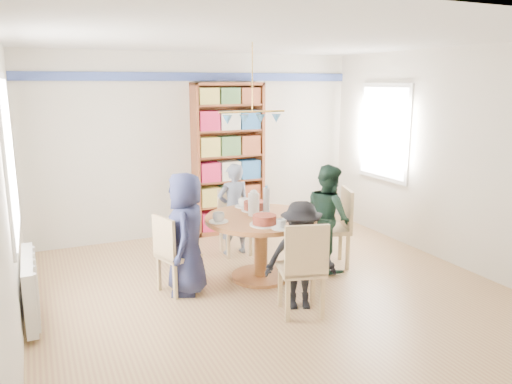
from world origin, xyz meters
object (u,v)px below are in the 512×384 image
chair_left (172,251)px  person_right (328,217)px  person_left (186,234)px  person_far (234,209)px  chair_right (337,224)px  radiator (30,288)px  chair_near (303,265)px  bookshelf (228,160)px  person_near (301,255)px  chair_far (234,218)px  dining_table (261,233)px

chair_left → person_right: size_ratio=0.67×
chair_left → person_left: person_left is taller
person_left → person_far: 1.36m
chair_right → person_left: 1.97m
radiator → chair_right: (3.54, 0.11, 0.19)m
radiator → chair_near: (2.44, -0.97, 0.18)m
person_right → bookshelf: (-0.54, 1.98, 0.46)m
person_near → chair_left: bearing=161.2°
bookshelf → person_far: bearing=-107.6°
chair_near → person_far: 2.02m
radiator → bookshelf: 3.57m
person_far → person_near: size_ratio=1.10×
person_near → chair_far: bearing=109.7°
chair_right → person_near: (-1.02, -0.89, 0.02)m
person_far → person_right: bearing=129.6°
chair_near → radiator: bearing=158.3°
bookshelf → person_right: bearing=-74.7°
radiator → chair_right: chair_right is taller
radiator → person_far: bearing=22.6°
chair_far → person_right: (0.84, -1.03, 0.18)m
chair_far → person_left: size_ratio=0.64×
person_right → radiator: bearing=94.5°
chair_right → chair_far: bearing=135.7°
person_near → bookshelf: bookshelf is taller
chair_left → person_far: 1.45m
chair_left → person_far: bearing=40.8°
person_near → dining_table: bearing=112.4°
chair_left → person_near: bearing=-39.1°
person_far → bookshelf: 1.16m
chair_far → person_far: size_ratio=0.70×
chair_near → person_left: size_ratio=0.72×
radiator → chair_right: size_ratio=1.02×
person_far → person_near: bearing=88.6°
dining_table → chair_right: chair_right is taller
chair_far → person_near: bearing=-90.5°
chair_right → person_near: size_ratio=0.88×
chair_near → person_near: person_near is taller
chair_far → person_left: bearing=-133.2°
bookshelf → chair_near: bearing=-97.4°
radiator → person_left: bearing=2.5°
chair_near → person_right: 1.39m
person_right → person_near: (-0.86, -0.84, -0.09)m
person_near → bookshelf: 2.89m
radiator → person_near: person_near is taller
chair_near → bookshelf: (0.39, 3.01, 0.58)m
person_far → radiator: bearing=21.1°
chair_right → chair_left: bearing=-179.9°
person_left → person_right: bearing=109.4°
dining_table → person_near: bearing=-87.9°
radiator → chair_far: (2.53, 1.09, 0.13)m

